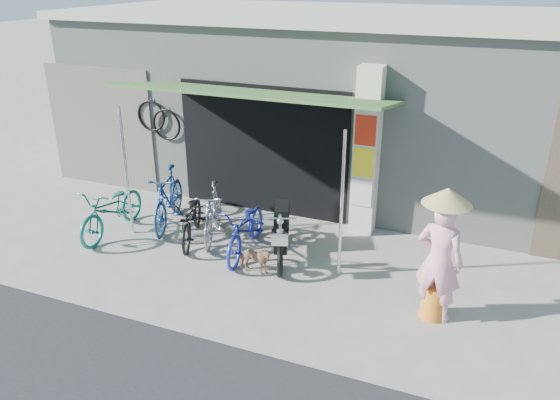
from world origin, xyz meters
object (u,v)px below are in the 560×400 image
at_px(bike_black, 192,218).
at_px(bike_silver, 213,213).
at_px(bike_blue, 168,198).
at_px(moped, 281,231).
at_px(bike_navy, 246,229).
at_px(bike_teal, 112,210).
at_px(nun, 440,257).
at_px(street_dog, 254,260).

xyz_separation_m(bike_black, bike_silver, (0.32, 0.18, 0.06)).
bearing_deg(bike_silver, bike_blue, 150.00).
bearing_deg(moped, bike_silver, 154.46).
height_order(bike_black, moped, moped).
xyz_separation_m(bike_black, bike_navy, (1.09, -0.09, 0.03)).
bearing_deg(bike_navy, bike_black, 168.63).
bearing_deg(bike_teal, moped, 4.04).
xyz_separation_m(bike_blue, moped, (2.39, -0.33, -0.08)).
xyz_separation_m(bike_navy, nun, (3.17, -0.69, 0.48)).
xyz_separation_m(bike_blue, street_dog, (2.22, -1.03, -0.30)).
relative_size(bike_navy, moped, 1.02).
relative_size(bike_black, moped, 0.96).
bearing_deg(bike_navy, bike_teal, 178.30).
bearing_deg(bike_silver, bike_teal, 176.82).
height_order(bike_black, street_dog, bike_black).
relative_size(bike_teal, moped, 1.06).
height_order(bike_silver, moped, moped).
relative_size(bike_silver, moped, 0.96).
bearing_deg(bike_black, street_dog, -43.91).
bearing_deg(moped, bike_black, 161.62).
height_order(bike_teal, nun, nun).
bearing_deg(street_dog, nun, -94.75).
xyz_separation_m(bike_teal, moped, (3.12, 0.37, -0.02)).
height_order(bike_teal, bike_silver, bike_silver).
relative_size(bike_black, street_dog, 2.84).
bearing_deg(bike_teal, bike_navy, 2.41).
xyz_separation_m(bike_silver, moped, (1.35, -0.12, -0.04)).
bearing_deg(moped, nun, -37.98).
height_order(bike_blue, bike_black, bike_blue).
relative_size(bike_blue, bike_black, 1.10).
height_order(bike_teal, moped, moped).
bearing_deg(bike_navy, moped, 6.99).
height_order(bike_black, nun, nun).
relative_size(bike_navy, nun, 0.91).
distance_m(bike_blue, moped, 2.41).
relative_size(moped, nun, 0.89).
xyz_separation_m(bike_black, street_dog, (1.49, -0.65, -0.19)).
bearing_deg(bike_silver, street_dog, -53.95).
height_order(bike_blue, bike_silver, bike_blue).
distance_m(bike_black, moped, 1.67).
bearing_deg(street_dog, bike_navy, 33.39).
bearing_deg(bike_black, moped, -18.57).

